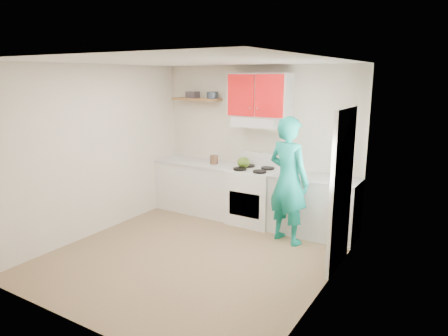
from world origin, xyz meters
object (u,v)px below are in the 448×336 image
Objects in this scene: tin at (212,95)px; crock at (214,160)px; stove at (253,196)px; person at (288,181)px; kettle at (243,162)px.

crock is at bearing -49.80° from tin.
stove is 4.72× the size of tin.
person is (1.71, -0.61, -1.16)m from tin.
stove is 1.02m from person.
tin is at bearing 130.20° from crock.
crock is at bearing 176.06° from kettle.
person reaches higher than kettle.
tin is 1.14× the size of crock.
person is at bearing -29.15° from stove.
stove is 5.38× the size of crock.
tin is at bearing -2.71° from person.
tin is 0.10× the size of person.
crock is at bearing 0.48° from person.
tin reaches higher than crock.
kettle is at bearing -0.64° from crock.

